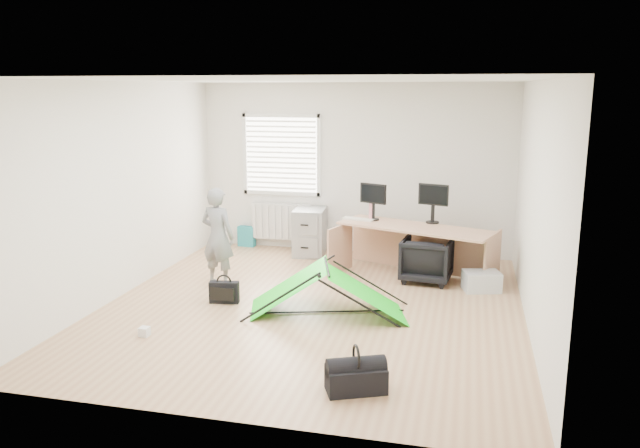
% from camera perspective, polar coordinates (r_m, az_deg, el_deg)
% --- Properties ---
extents(ground, '(5.50, 5.50, 0.00)m').
position_cam_1_polar(ground, '(7.67, -0.70, -7.57)').
color(ground, tan).
rests_on(ground, ground).
extents(back_wall, '(5.00, 0.02, 2.70)m').
position_cam_1_polar(back_wall, '(9.98, 3.16, 5.05)').
color(back_wall, silver).
rests_on(back_wall, ground).
extents(window, '(1.20, 0.06, 1.20)m').
position_cam_1_polar(window, '(10.20, -3.55, 6.34)').
color(window, silver).
rests_on(window, back_wall).
extents(radiator, '(1.00, 0.12, 0.60)m').
position_cam_1_polar(radiator, '(10.34, -3.54, 0.24)').
color(radiator, silver).
rests_on(radiator, back_wall).
extents(desk, '(2.25, 1.36, 0.73)m').
position_cam_1_polar(desk, '(8.83, 8.60, -2.55)').
color(desk, tan).
rests_on(desk, ground).
extents(filing_cabinet, '(0.53, 0.68, 0.74)m').
position_cam_1_polar(filing_cabinet, '(9.94, -0.93, -0.70)').
color(filing_cabinet, gray).
rests_on(filing_cabinet, ground).
extents(monitor_left, '(0.42, 0.24, 0.39)m').
position_cam_1_polar(monitor_left, '(9.06, 4.88, 1.58)').
color(monitor_left, black).
rests_on(monitor_left, desk).
extents(monitor_right, '(0.44, 0.21, 0.41)m').
position_cam_1_polar(monitor_right, '(8.97, 10.28, 1.38)').
color(monitor_right, black).
rests_on(monitor_right, desk).
extents(keyboard, '(0.49, 0.25, 0.02)m').
position_cam_1_polar(keyboard, '(9.10, 3.53, 0.45)').
color(keyboard, beige).
rests_on(keyboard, desk).
extents(thermos, '(0.09, 0.09, 0.25)m').
position_cam_1_polar(thermos, '(9.09, 4.71, 1.14)').
color(thermos, '#CC7278').
rests_on(thermos, desk).
extents(office_chair, '(0.72, 0.74, 0.61)m').
position_cam_1_polar(office_chair, '(8.69, 9.74, -3.23)').
color(office_chair, black).
rests_on(office_chair, ground).
extents(person, '(0.54, 0.41, 1.34)m').
position_cam_1_polar(person, '(8.44, -9.32, -1.15)').
color(person, slate).
rests_on(person, ground).
extents(kite, '(1.99, 1.29, 0.57)m').
position_cam_1_polar(kite, '(7.38, 0.64, -6.05)').
color(kite, '#15E01B').
rests_on(kite, ground).
extents(storage_crate, '(0.53, 0.44, 0.26)m').
position_cam_1_polar(storage_crate, '(8.49, 14.55, -5.08)').
color(storage_crate, '#B6BBC0').
rests_on(storage_crate, ground).
extents(tote_bag, '(0.30, 0.16, 0.34)m').
position_cam_1_polar(tote_bag, '(10.56, -6.73, -1.12)').
color(tote_bag, teal).
rests_on(tote_bag, ground).
extents(laptop_bag, '(0.38, 0.17, 0.27)m').
position_cam_1_polar(laptop_bag, '(7.86, -8.75, -6.19)').
color(laptop_bag, black).
rests_on(laptop_bag, ground).
extents(white_box, '(0.10, 0.10, 0.10)m').
position_cam_1_polar(white_box, '(7.05, -15.76, -9.45)').
color(white_box, silver).
rests_on(white_box, ground).
extents(duffel_bag, '(0.58, 0.45, 0.23)m').
position_cam_1_polar(duffel_bag, '(5.64, 3.31, -14.00)').
color(duffel_bag, black).
rests_on(duffel_bag, ground).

